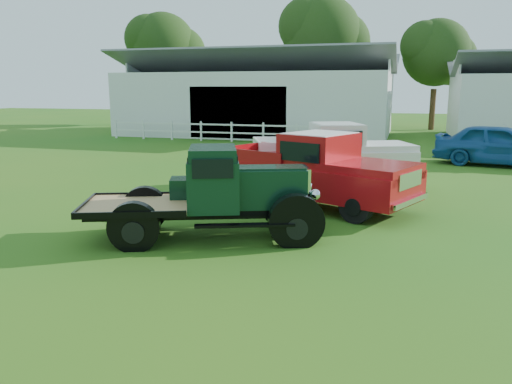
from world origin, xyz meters
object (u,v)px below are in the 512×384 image
(red_pickup, at_px, (316,169))
(white_pickup, at_px, (333,155))
(vintage_flatbed, at_px, (209,193))
(misc_car_blue, at_px, (500,145))

(red_pickup, bearing_deg, white_pickup, 113.67)
(vintage_flatbed, bearing_deg, red_pickup, 44.05)
(misc_car_blue, bearing_deg, vintage_flatbed, 163.77)
(red_pickup, relative_size, misc_car_blue, 1.09)
(vintage_flatbed, relative_size, red_pickup, 0.89)
(vintage_flatbed, bearing_deg, white_pickup, 55.40)
(vintage_flatbed, xyz_separation_m, red_pickup, (1.67, 3.62, 0.03))
(white_pickup, height_order, misc_car_blue, white_pickup)
(red_pickup, height_order, white_pickup, red_pickup)
(white_pickup, bearing_deg, misc_car_blue, 22.07)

